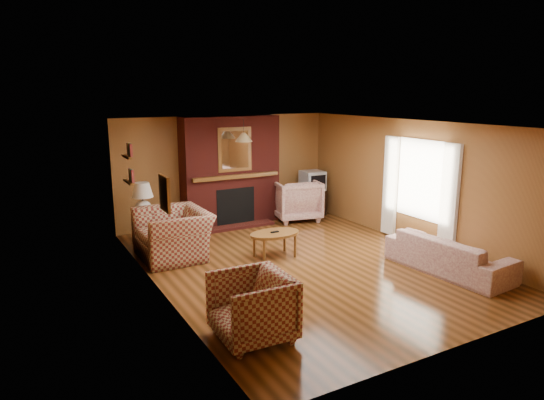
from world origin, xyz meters
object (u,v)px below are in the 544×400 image
coffee_table (275,235)px  side_table (145,230)px  plaid_armchair (252,307)px  floral_armchair (296,200)px  table_lamp (143,198)px  floral_sofa (449,254)px  plaid_loveseat (173,234)px  crt_tv (313,181)px  fireplace (231,172)px  tv_stand (312,202)px

coffee_table → side_table: (-1.84, 1.92, -0.13)m
plaid_armchair → floral_armchair: 5.65m
side_table → table_lamp: (0.00, 0.00, 0.65)m
floral_sofa → plaid_loveseat: bearing=47.9°
plaid_loveseat → coffee_table: bearing=60.6°
coffee_table → crt_tv: bearing=44.4°
plaid_loveseat → plaid_armchair: bearing=-2.4°
fireplace → table_lamp: size_ratio=3.57×
fireplace → plaid_loveseat: (-1.85, -1.58, -0.75)m
plaid_loveseat → side_table: size_ratio=2.42×
table_lamp → crt_tv: size_ratio=1.27×
plaid_armchair → floral_sofa: size_ratio=0.43×
plaid_armchair → coffee_table: plaid_armchair is taller
plaid_loveseat → crt_tv: crt_tv is taller
plaid_armchair → side_table: bearing=-176.2°
fireplace → plaid_armchair: fireplace is taller
floral_sofa → table_lamp: 5.65m
coffee_table → plaid_loveseat: bearing=151.2°
plaid_loveseat → coffee_table: size_ratio=1.40×
plaid_loveseat → floral_sofa: size_ratio=0.64×
tv_stand → crt_tv: crt_tv is taller
tv_stand → crt_tv: bearing=-95.1°
coffee_table → floral_armchair: bearing=50.0°
tv_stand → coffee_table: bearing=-140.7°
table_lamp → side_table: bearing=0.0°
fireplace → floral_armchair: 1.67m
side_table → tv_stand: tv_stand is taller
crt_tv → coffee_table: bearing=-135.6°
table_lamp → tv_stand: 4.21m
coffee_table → crt_tv: 3.26m
side_table → crt_tv: size_ratio=1.03×
fireplace → tv_stand: fireplace is taller
floral_armchair → side_table: size_ratio=1.89×
coffee_table → floral_sofa: bearing=-43.1°
plaid_loveseat → plaid_armchair: 3.33m
plaid_loveseat → crt_tv: 4.16m
floral_armchair → table_lamp: table_lamp is taller
plaid_armchair → plaid_loveseat: bearing=-179.9°
plaid_loveseat → floral_armchair: floral_armchair is taller
plaid_armchair → tv_stand: size_ratio=1.49×
plaid_armchair → side_table: (-0.15, 4.37, -0.14)m
side_table → coffee_table: bearing=-46.2°
floral_sofa → crt_tv: bearing=-6.4°
coffee_table → fireplace: bearing=84.0°
plaid_loveseat → coffee_table: plaid_loveseat is taller
plaid_loveseat → tv_stand: plaid_loveseat is taller
plaid_loveseat → fireplace: bearing=129.8°
plaid_loveseat → floral_sofa: plaid_loveseat is taller
fireplace → coffee_table: size_ratio=2.54×
side_table → tv_stand: size_ratio=0.91×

